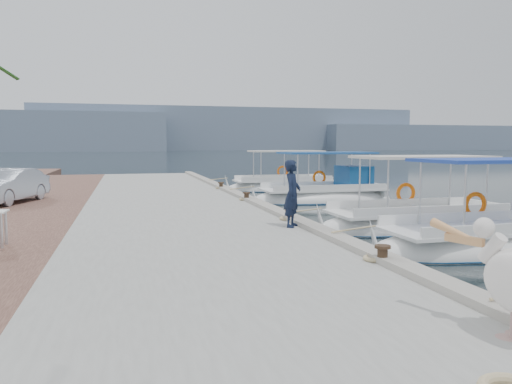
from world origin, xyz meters
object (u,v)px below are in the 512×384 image
Objects in this scene: fishing_caique_b at (493,246)px; fisherman at (292,194)px; fishing_caique_d at (325,197)px; fishing_caique_c at (416,225)px; parked_car at (8,186)px; fishing_caique_e at (283,188)px.

fishing_caique_b reaches higher than fisherman.
fishing_caique_b and fishing_caique_d have the same top height.
fishing_caique_c is at bearing 91.46° from fishing_caique_b.
fishing_caique_b is 15.64m from parked_car.
fishing_caique_c is 1.77× the size of parked_car.
fishing_caique_e reaches higher than fisherman.
fishing_caique_c is 13.92m from parked_car.
parked_car is at bearing 143.65° from fishing_caique_b.
fishing_caique_e is at bearing 48.42° from parked_car.
fishing_caique_b is 0.99× the size of fishing_caique_e.
fishing_caique_e is (0.10, 13.42, 0.00)m from fishing_caique_c.
fisherman is (-4.68, -9.11, 1.15)m from fishing_caique_d.
fishing_caique_b is 1.03× the size of fishing_caique_c.
fisherman is 0.46× the size of parked_car.
fishing_caique_e is at bearing 17.55° from fisherman.
fishing_caique_c and fishing_caique_e have the same top height.
fishing_caique_e is (0.02, 16.61, 0.00)m from fishing_caique_b.
fisherman is (-4.44, -1.41, 1.22)m from fishing_caique_c.
fishing_caique_b and fishing_caique_e have the same top height.
fishing_caique_b is at bearing -18.23° from parked_car.
fishing_caique_b is 16.61m from fishing_caique_e.
parked_car is at bearing -149.70° from fishing_caique_e.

